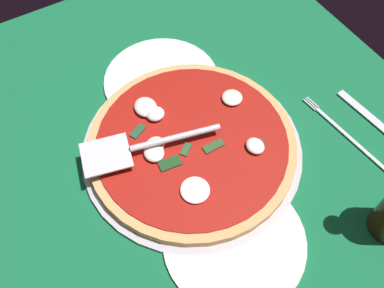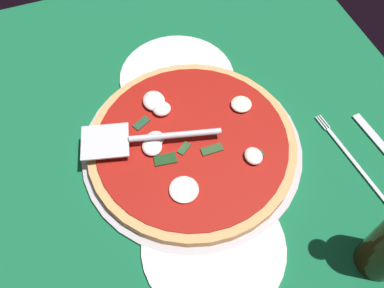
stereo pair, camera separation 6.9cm
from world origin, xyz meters
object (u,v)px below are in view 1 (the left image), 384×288
object	(u,v)px
dinner_plate_left	(161,81)
pizza	(192,144)
pizza_server	(141,146)
dinner_plate_right	(234,241)
place_setting_far	(367,135)

from	to	relation	value
dinner_plate_left	pizza	world-z (taller)	pizza
pizza	pizza_server	distance (cm)	8.57
dinner_plate_left	dinner_plate_right	world-z (taller)	same
dinner_plate_right	pizza	distance (cm)	17.22
pizza	pizza_server	bearing A→B (deg)	-106.49
dinner_plate_right	place_setting_far	xyz separation A→B (cm)	(-3.95, 30.26, -0.15)
pizza_server	pizza	bearing A→B (deg)	177.49
dinner_plate_left	place_setting_far	xyz separation A→B (cm)	(28.72, 24.65, -0.15)
dinner_plate_left	pizza_server	bearing A→B (deg)	-38.45
dinner_plate_left	dinner_plate_right	bearing A→B (deg)	-9.75
dinner_plate_right	place_setting_far	bearing A→B (deg)	97.44
place_setting_far	pizza_server	bearing A→B (deg)	60.85
place_setting_far	dinner_plate_left	bearing A→B (deg)	34.89
pizza	dinner_plate_left	bearing A→B (deg)	169.75
pizza	place_setting_far	distance (cm)	30.45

